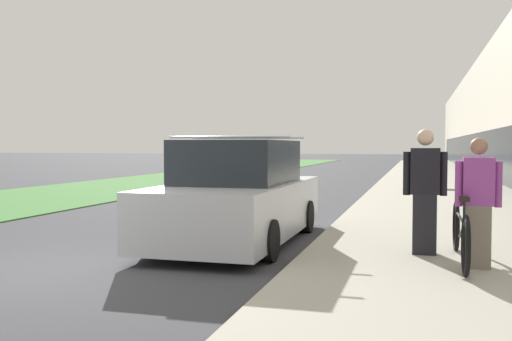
% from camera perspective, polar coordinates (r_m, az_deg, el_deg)
% --- Properties ---
extents(ground_plane, '(220.00, 220.00, 0.00)m').
position_cam_1_polar(ground_plane, '(7.91, -22.37, -9.59)').
color(ground_plane, '#38383D').
extents(sidewalk_slab, '(4.70, 70.00, 0.12)m').
position_cam_1_polar(sidewalk_slab, '(27.13, 17.41, -0.96)').
color(sidewalk_slab, '#A39E8E').
rests_on(sidewalk_slab, ground).
extents(lawn_strip, '(6.05, 70.00, 0.03)m').
position_cam_1_polar(lawn_strip, '(33.16, -4.49, -0.33)').
color(lawn_strip, '#3D7533').
rests_on(lawn_strip, ground).
extents(tandem_bicycle, '(0.52, 2.39, 0.90)m').
position_cam_1_polar(tandem_bicycle, '(7.85, 19.77, -5.90)').
color(tandem_bicycle, black).
rests_on(tandem_bicycle, sidewalk_slab).
extents(person_rider, '(0.55, 0.21, 1.61)m').
position_cam_1_polar(person_rider, '(7.52, 21.32, -3.02)').
color(person_rider, '#756B5B').
rests_on(person_rider, sidewalk_slab).
extents(person_bystander, '(0.59, 0.23, 1.74)m').
position_cam_1_polar(person_bystander, '(8.24, 16.53, -2.03)').
color(person_bystander, black).
rests_on(person_bystander, sidewalk_slab).
extents(parked_sedan_curbside, '(2.01, 4.73, 1.79)m').
position_cam_1_polar(parked_sedan_curbside, '(9.58, -1.76, -2.65)').
color(parked_sedan_curbside, silver).
rests_on(parked_sedan_curbside, ground).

